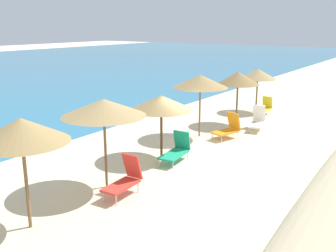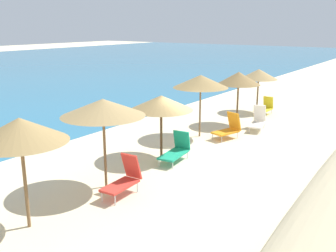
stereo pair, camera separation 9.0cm
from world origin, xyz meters
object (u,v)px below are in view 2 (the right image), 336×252
object	(u,v)px
beach_umbrella_5	(239,78)
lounge_chair_1	(124,178)
beach_umbrella_1	(20,130)
lounge_chair_0	(176,150)
lounge_chair_2	(265,108)
beach_umbrella_4	(201,81)
beach_umbrella_6	(259,74)
lounge_chair_4	(258,121)
beach_umbrella_3	(161,103)
beach_umbrella_2	(103,108)
lounge_chair_3	(229,128)

from	to	relation	value
beach_umbrella_5	lounge_chair_1	xyz separation A→B (m)	(-9.88, -0.90, -1.87)
beach_umbrella_1	lounge_chair_0	xyz separation A→B (m)	(6.30, -0.34, -2.14)
lounge_chair_2	lounge_chair_0	bearing A→B (deg)	92.62
beach_umbrella_4	beach_umbrella_6	size ratio (longest dim) A/B	1.13
beach_umbrella_4	lounge_chair_4	distance (m)	3.83
beach_umbrella_1	lounge_chair_2	xyz separation A→B (m)	(15.75, -0.20, -2.16)
beach_umbrella_3	lounge_chair_1	bearing A→B (deg)	-162.31
beach_umbrella_2	beach_umbrella_4	size ratio (longest dim) A/B	1.00
beach_umbrella_6	beach_umbrella_5	bearing A→B (deg)	-174.66
beach_umbrella_2	lounge_chair_3	size ratio (longest dim) A/B	1.97
beach_umbrella_2	beach_umbrella_3	world-z (taller)	beach_umbrella_2
beach_umbrella_3	lounge_chair_2	world-z (taller)	beach_umbrella_3
beach_umbrella_5	lounge_chair_3	bearing A→B (deg)	-162.86
beach_umbrella_1	lounge_chair_2	distance (m)	15.90
beach_umbrella_1	lounge_chair_2	world-z (taller)	beach_umbrella_1
beach_umbrella_2	beach_umbrella_3	distance (m)	3.39
beach_umbrella_4	lounge_chair_2	xyz separation A→B (m)	(6.06, -0.82, -2.15)
beach_umbrella_1	lounge_chair_4	world-z (taller)	beach_umbrella_1
lounge_chair_3	beach_umbrella_2	bearing A→B (deg)	100.31
lounge_chair_0	lounge_chair_4	size ratio (longest dim) A/B	1.02
lounge_chair_1	lounge_chair_3	world-z (taller)	lounge_chair_1
lounge_chair_0	lounge_chair_3	distance (m)	3.86
beach_umbrella_1	lounge_chair_2	size ratio (longest dim) A/B	2.22
lounge_chair_4	lounge_chair_0	bearing A→B (deg)	69.98
beach_umbrella_6	lounge_chair_0	world-z (taller)	beach_umbrella_6
beach_umbrella_3	lounge_chair_3	distance (m)	4.28
beach_umbrella_1	beach_umbrella_5	world-z (taller)	beach_umbrella_1
beach_umbrella_1	beach_umbrella_6	world-z (taller)	beach_umbrella_1
lounge_chair_4	beach_umbrella_6	bearing A→B (deg)	-79.78
beach_umbrella_5	lounge_chair_0	bearing A→B (deg)	-175.38
lounge_chair_0	lounge_chair_3	size ratio (longest dim) A/B	1.11
beach_umbrella_5	lounge_chair_2	xyz separation A→B (m)	(2.99, -0.38, -1.98)
lounge_chair_1	lounge_chair_2	size ratio (longest dim) A/B	1.08
lounge_chair_1	beach_umbrella_1	bearing A→B (deg)	73.30
beach_umbrella_4	beach_umbrella_5	xyz separation A→B (m)	(3.07, -0.44, -0.17)
beach_umbrella_3	lounge_chair_2	bearing A→B (deg)	-3.54
beach_umbrella_4	beach_umbrella_5	size ratio (longest dim) A/B	1.05
beach_umbrella_3	lounge_chair_0	bearing A→B (deg)	-93.45
lounge_chair_3	lounge_chair_4	bearing A→B (deg)	-86.14
lounge_chair_2	lounge_chair_4	bearing A→B (deg)	107.09
beach_umbrella_2	lounge_chair_3	xyz separation A→B (m)	(7.16, -0.77, -2.10)
beach_umbrella_5	lounge_chair_3	world-z (taller)	beach_umbrella_5
beach_umbrella_3	lounge_chair_4	size ratio (longest dim) A/B	1.55
beach_umbrella_6	beach_umbrella_4	bearing A→B (deg)	179.00
beach_umbrella_3	beach_umbrella_4	world-z (taller)	beach_umbrella_4
beach_umbrella_6	lounge_chair_1	world-z (taller)	beach_umbrella_6
beach_umbrella_1	lounge_chair_3	world-z (taller)	beach_umbrella_1
beach_umbrella_1	lounge_chair_0	distance (m)	6.66
lounge_chair_2	lounge_chair_3	size ratio (longest dim) A/B	0.89
lounge_chair_1	beach_umbrella_5	bearing A→B (deg)	-87.55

